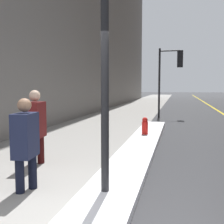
{
  "coord_description": "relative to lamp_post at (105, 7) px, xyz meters",
  "views": [
    {
      "loc": [
        1.26,
        -3.01,
        1.71
      ],
      "look_at": [
        -0.4,
        4.0,
        1.05
      ],
      "focal_mm": 45.0,
      "sensor_mm": 36.0,
      "label": 1
    }
  ],
  "objects": [
    {
      "name": "sidewalk_slab",
      "position": [
        -2.21,
        14.02,
        -2.84
      ],
      "size": [
        4.0,
        80.0,
        0.01
      ],
      "color": "gray",
      "rests_on": "ground"
    },
    {
      "name": "lamp_post",
      "position": [
        0.0,
        0.0,
        0.0
      ],
      "size": [
        0.28,
        0.28,
        4.74
      ],
      "color": "black",
      "rests_on": "ground"
    },
    {
      "name": "pedestrian_trailing",
      "position": [
        -1.33,
        0.02,
        -2.0
      ],
      "size": [
        0.35,
        0.52,
        1.52
      ],
      "rotation": [
        0.0,
        0.0,
        -1.45
      ],
      "color": "black",
      "rests_on": "ground"
    },
    {
      "name": "fire_hydrant",
      "position": [
        0.0,
        5.16,
        -2.5
      ],
      "size": [
        0.2,
        0.2,
        0.7
      ],
      "color": "red",
      "rests_on": "ground"
    },
    {
      "name": "pedestrian_with_shoulder_bag",
      "position": [
        -1.93,
        1.47,
        -1.94
      ],
      "size": [
        0.37,
        0.76,
        1.63
      ],
      "rotation": [
        0.0,
        0.0,
        -1.45
      ],
      "color": "#340C0C",
      "rests_on": "ground"
    },
    {
      "name": "traffic_light_near",
      "position": [
        0.69,
        11.79,
        -0.11
      ],
      "size": [
        1.31,
        0.33,
        3.78
      ],
      "rotation": [
        0.0,
        0.0,
        -0.07
      ],
      "color": "black",
      "rests_on": "ground"
    },
    {
      "name": "snow_bank_curb",
      "position": [
        0.06,
        3.53,
        -2.78
      ],
      "size": [
        0.88,
        10.03,
        0.13
      ],
      "color": "white",
      "rests_on": "ground"
    },
    {
      "name": "road_centre_stripe",
      "position": [
        3.79,
        14.02,
        -2.84
      ],
      "size": [
        0.16,
        80.0,
        0.0
      ],
      "color": "gold",
      "rests_on": "ground"
    }
  ]
}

